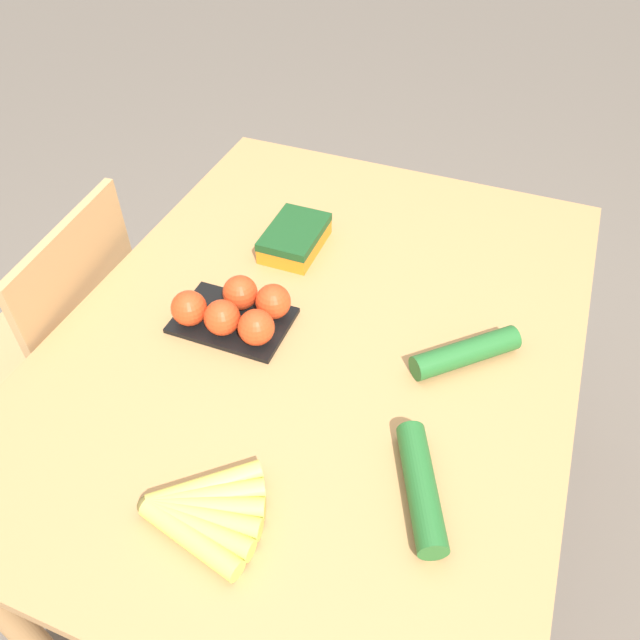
% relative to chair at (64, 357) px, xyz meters
% --- Properties ---
extents(ground_plane, '(12.00, 12.00, 0.00)m').
position_rel_chair_xyz_m(ground_plane, '(0.07, -0.66, -0.47)').
color(ground_plane, '#665B51').
extents(dining_table, '(1.31, 0.99, 0.74)m').
position_rel_chair_xyz_m(dining_table, '(0.07, -0.66, 0.18)').
color(dining_table, '#B27F4C').
rests_on(dining_table, ground_plane).
extents(chair, '(0.45, 0.43, 0.89)m').
position_rel_chair_xyz_m(chair, '(0.00, 0.00, 0.00)').
color(chair, tan).
rests_on(chair, ground_plane).
extents(banana_bunch, '(0.19, 0.20, 0.03)m').
position_rel_chair_xyz_m(banana_bunch, '(-0.37, -0.64, 0.29)').
color(banana_bunch, brown).
rests_on(banana_bunch, dining_table).
extents(tomato_pack, '(0.16, 0.23, 0.08)m').
position_rel_chair_xyz_m(tomato_pack, '(0.02, -0.50, 0.31)').
color(tomato_pack, black).
rests_on(tomato_pack, dining_table).
extents(carrot_bag, '(0.17, 0.12, 0.05)m').
position_rel_chair_xyz_m(carrot_bag, '(0.30, -0.51, 0.30)').
color(carrot_bag, orange).
rests_on(carrot_bag, dining_table).
extents(cucumber_near, '(0.18, 0.19, 0.05)m').
position_rel_chair_xyz_m(cucumber_near, '(0.09, -0.94, 0.29)').
color(cucumber_near, '#236028').
rests_on(cucumber_near, dining_table).
extents(cucumber_far, '(0.22, 0.13, 0.05)m').
position_rel_chair_xyz_m(cucumber_far, '(-0.21, -0.94, 0.29)').
color(cucumber_far, '#236028').
rests_on(cucumber_far, dining_table).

